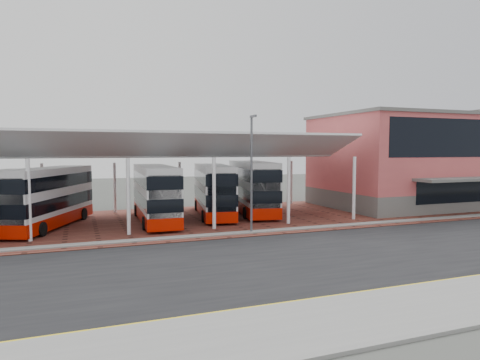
{
  "coord_description": "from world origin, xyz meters",
  "views": [
    {
      "loc": [
        -9.14,
        -20.72,
        5.72
      ],
      "look_at": [
        1.86,
        8.12,
        3.56
      ],
      "focal_mm": 32.0,
      "sensor_mm": 36.0,
      "label": 1
    }
  ],
  "objects_px": {
    "terminal": "(412,161)",
    "bus_4": "(213,191)",
    "bus_2": "(48,198)",
    "bus_3": "(155,194)",
    "bus_5": "(252,187)"
  },
  "relations": [
    {
      "from": "terminal",
      "to": "bus_4",
      "type": "bearing_deg",
      "value": 178.54
    },
    {
      "from": "bus_5",
      "to": "terminal",
      "type": "bearing_deg",
      "value": 7.75
    },
    {
      "from": "terminal",
      "to": "bus_4",
      "type": "distance_m",
      "value": 21.34
    },
    {
      "from": "bus_3",
      "to": "bus_4",
      "type": "xyz_separation_m",
      "value": [
        5.25,
        1.44,
        -0.02
      ]
    },
    {
      "from": "bus_2",
      "to": "bus_3",
      "type": "distance_m",
      "value": 7.77
    },
    {
      "from": "bus_2",
      "to": "bus_3",
      "type": "xyz_separation_m",
      "value": [
        7.76,
        -0.38,
        0.02
      ]
    },
    {
      "from": "bus_3",
      "to": "bus_5",
      "type": "distance_m",
      "value": 9.27
    },
    {
      "from": "terminal",
      "to": "bus_2",
      "type": "xyz_separation_m",
      "value": [
        -34.2,
        -0.52,
        -2.42
      ]
    },
    {
      "from": "bus_4",
      "to": "bus_5",
      "type": "bearing_deg",
      "value": 17.41
    },
    {
      "from": "bus_2",
      "to": "bus_4",
      "type": "bearing_deg",
      "value": 27.59
    },
    {
      "from": "terminal",
      "to": "bus_5",
      "type": "distance_m",
      "value": 17.55
    },
    {
      "from": "bus_4",
      "to": "bus_5",
      "type": "xyz_separation_m",
      "value": [
        3.82,
        0.48,
        0.13
      ]
    },
    {
      "from": "bus_5",
      "to": "bus_3",
      "type": "bearing_deg",
      "value": -156.98
    },
    {
      "from": "terminal",
      "to": "bus_3",
      "type": "xyz_separation_m",
      "value": [
        -26.44,
        -0.9,
        -2.4
      ]
    },
    {
      "from": "bus_2",
      "to": "bus_4",
      "type": "height_order",
      "value": "bus_4"
    }
  ]
}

